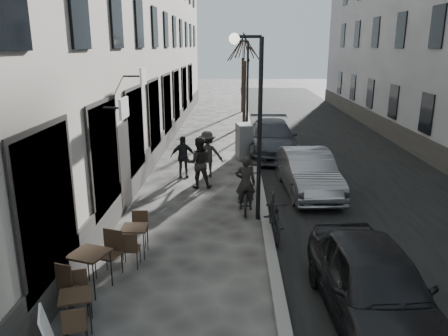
{
  "coord_description": "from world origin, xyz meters",
  "views": [
    {
      "loc": [
        -0.68,
        -5.63,
        4.78
      ],
      "look_at": [
        -0.94,
        4.95,
        1.8
      ],
      "focal_mm": 35.0,
      "sensor_mm": 36.0,
      "label": 1
    }
  ],
  "objects_px": {
    "bicycle": "(245,193)",
    "moped": "(274,217)",
    "car_near": "(374,285)",
    "streetlamp_near": "(254,109)",
    "utility_cabinet": "(244,142)",
    "pedestrian_far": "(183,157)",
    "car_mid": "(308,172)",
    "bistro_set_a": "(77,308)",
    "pedestrian_mid": "(208,154)",
    "tree_near": "(245,47)",
    "car_far": "(272,138)",
    "pedestrian_near": "(199,163)",
    "tree_far": "(243,47)",
    "bistro_set_c": "(135,238)",
    "bistro_set_b": "(90,267)",
    "streetlamp_far": "(244,77)"
  },
  "relations": [
    {
      "from": "bistro_set_a",
      "to": "car_near",
      "type": "bearing_deg",
      "value": -13.4
    },
    {
      "from": "tree_far",
      "to": "pedestrian_mid",
      "type": "bearing_deg",
      "value": -95.35
    },
    {
      "from": "tree_far",
      "to": "car_far",
      "type": "distance_m",
      "value": 13.95
    },
    {
      "from": "tree_near",
      "to": "bistro_set_c",
      "type": "bearing_deg",
      "value": -99.48
    },
    {
      "from": "moped",
      "to": "pedestrian_mid",
      "type": "bearing_deg",
      "value": 108.47
    },
    {
      "from": "bistro_set_c",
      "to": "car_mid",
      "type": "distance_m",
      "value": 6.7
    },
    {
      "from": "tree_far",
      "to": "moped",
      "type": "xyz_separation_m",
      "value": [
        0.45,
        -22.2,
        -4.11
      ]
    },
    {
      "from": "pedestrian_near",
      "to": "car_far",
      "type": "bearing_deg",
      "value": -126.22
    },
    {
      "from": "bistro_set_b",
      "to": "car_near",
      "type": "distance_m",
      "value": 5.41
    },
    {
      "from": "utility_cabinet",
      "to": "car_mid",
      "type": "xyz_separation_m",
      "value": [
        2.05,
        -4.43,
        -0.06
      ]
    },
    {
      "from": "pedestrian_far",
      "to": "car_far",
      "type": "height_order",
      "value": "pedestrian_far"
    },
    {
      "from": "streetlamp_near",
      "to": "utility_cabinet",
      "type": "height_order",
      "value": "streetlamp_near"
    },
    {
      "from": "streetlamp_far",
      "to": "car_far",
      "type": "height_order",
      "value": "streetlamp_far"
    },
    {
      "from": "streetlamp_near",
      "to": "bistro_set_a",
      "type": "distance_m",
      "value": 6.63
    },
    {
      "from": "utility_cabinet",
      "to": "pedestrian_far",
      "type": "bearing_deg",
      "value": -140.29
    },
    {
      "from": "tree_far",
      "to": "car_near",
      "type": "relative_size",
      "value": 1.33
    },
    {
      "from": "pedestrian_near",
      "to": "pedestrian_mid",
      "type": "xyz_separation_m",
      "value": [
        0.21,
        1.33,
        -0.02
      ]
    },
    {
      "from": "utility_cabinet",
      "to": "car_near",
      "type": "height_order",
      "value": "utility_cabinet"
    },
    {
      "from": "tree_near",
      "to": "bistro_set_b",
      "type": "height_order",
      "value": "tree_near"
    },
    {
      "from": "car_mid",
      "to": "bistro_set_a",
      "type": "bearing_deg",
      "value": -128.67
    },
    {
      "from": "pedestrian_near",
      "to": "car_near",
      "type": "xyz_separation_m",
      "value": [
        3.68,
        -7.56,
        -0.17
      ]
    },
    {
      "from": "streetlamp_near",
      "to": "moped",
      "type": "xyz_separation_m",
      "value": [
        0.52,
        -1.2,
        -2.61
      ]
    },
    {
      "from": "moped",
      "to": "car_near",
      "type": "bearing_deg",
      "value": -70.32
    },
    {
      "from": "streetlamp_far",
      "to": "bistro_set_a",
      "type": "bearing_deg",
      "value": -100.66
    },
    {
      "from": "car_far",
      "to": "bistro_set_c",
      "type": "bearing_deg",
      "value": -111.29
    },
    {
      "from": "streetlamp_far",
      "to": "bistro_set_c",
      "type": "height_order",
      "value": "streetlamp_far"
    },
    {
      "from": "pedestrian_far",
      "to": "car_mid",
      "type": "xyz_separation_m",
      "value": [
        4.37,
        -1.65,
        -0.08
      ]
    },
    {
      "from": "streetlamp_near",
      "to": "tree_far",
      "type": "relative_size",
      "value": 0.89
    },
    {
      "from": "tree_far",
      "to": "utility_cabinet",
      "type": "xyz_separation_m",
      "value": [
        -0.18,
        -14.18,
        -3.89
      ]
    },
    {
      "from": "streetlamp_near",
      "to": "car_far",
      "type": "relative_size",
      "value": 0.98
    },
    {
      "from": "tree_near",
      "to": "pedestrian_near",
      "type": "distance_m",
      "value": 12.89
    },
    {
      "from": "streetlamp_far",
      "to": "tree_near",
      "type": "distance_m",
      "value": 3.36
    },
    {
      "from": "car_near",
      "to": "car_mid",
      "type": "height_order",
      "value": "car_near"
    },
    {
      "from": "bistro_set_c",
      "to": "car_mid",
      "type": "relative_size",
      "value": 0.34
    },
    {
      "from": "pedestrian_far",
      "to": "car_mid",
      "type": "relative_size",
      "value": 0.37
    },
    {
      "from": "tree_far",
      "to": "car_mid",
      "type": "relative_size",
      "value": 1.32
    },
    {
      "from": "pedestrian_far",
      "to": "car_far",
      "type": "bearing_deg",
      "value": 30.76
    },
    {
      "from": "tree_near",
      "to": "streetlamp_near",
      "type": "bearing_deg",
      "value": -90.28
    },
    {
      "from": "tree_near",
      "to": "car_far",
      "type": "distance_m",
      "value": 8.39
    },
    {
      "from": "pedestrian_mid",
      "to": "car_near",
      "type": "height_order",
      "value": "pedestrian_mid"
    },
    {
      "from": "streetlamp_near",
      "to": "utility_cabinet",
      "type": "bearing_deg",
      "value": 90.87
    },
    {
      "from": "streetlamp_far",
      "to": "bistro_set_c",
      "type": "xyz_separation_m",
      "value": [
        -2.82,
        -14.32,
        -2.72
      ]
    },
    {
      "from": "bistro_set_a",
      "to": "pedestrian_far",
      "type": "relative_size",
      "value": 0.88
    },
    {
      "from": "utility_cabinet",
      "to": "pedestrian_far",
      "type": "height_order",
      "value": "pedestrian_far"
    },
    {
      "from": "tree_near",
      "to": "car_mid",
      "type": "relative_size",
      "value": 1.32
    },
    {
      "from": "pedestrian_near",
      "to": "pedestrian_mid",
      "type": "height_order",
      "value": "pedestrian_near"
    },
    {
      "from": "streetlamp_near",
      "to": "pedestrian_mid",
      "type": "relative_size",
      "value": 2.91
    },
    {
      "from": "bicycle",
      "to": "moped",
      "type": "relative_size",
      "value": 1.04
    },
    {
      "from": "tree_near",
      "to": "car_far",
      "type": "xyz_separation_m",
      "value": [
        1.1,
        -7.34,
        -3.91
      ]
    },
    {
      "from": "car_near",
      "to": "moped",
      "type": "relative_size",
      "value": 2.32
    }
  ]
}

